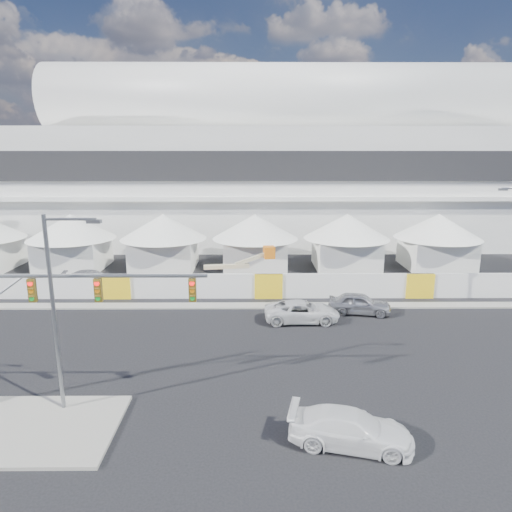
{
  "coord_description": "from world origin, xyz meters",
  "views": [
    {
      "loc": [
        4.75,
        -20.09,
        11.54
      ],
      "look_at": [
        4.97,
        10.0,
        4.5
      ],
      "focal_mm": 32.0,
      "sensor_mm": 36.0,
      "label": 1
    }
  ],
  "objects_px": {
    "sedan_silver": "(360,303)",
    "boom_lift": "(221,279)",
    "streetlight_median": "(58,301)",
    "pickup_near": "(351,429)",
    "lot_car_c": "(92,278)",
    "traffic_mast": "(29,322)",
    "pickup_curb": "(302,311)"
  },
  "relations": [
    {
      "from": "sedan_silver",
      "to": "boom_lift",
      "type": "height_order",
      "value": "boom_lift"
    },
    {
      "from": "streetlight_median",
      "to": "boom_lift",
      "type": "xyz_separation_m",
      "value": [
        5.66,
        18.13,
        -4.23
      ]
    },
    {
      "from": "pickup_near",
      "to": "streetlight_median",
      "type": "bearing_deg",
      "value": 90.61
    },
    {
      "from": "sedan_silver",
      "to": "streetlight_median",
      "type": "bearing_deg",
      "value": 138.94
    },
    {
      "from": "sedan_silver",
      "to": "streetlight_median",
      "type": "relative_size",
      "value": 0.5
    },
    {
      "from": "lot_car_c",
      "to": "traffic_mast",
      "type": "height_order",
      "value": "traffic_mast"
    },
    {
      "from": "pickup_curb",
      "to": "pickup_near",
      "type": "distance_m",
      "value": 13.5
    },
    {
      "from": "pickup_curb",
      "to": "lot_car_c",
      "type": "height_order",
      "value": "pickup_curb"
    },
    {
      "from": "boom_lift",
      "to": "streetlight_median",
      "type": "bearing_deg",
      "value": -115.13
    },
    {
      "from": "pickup_near",
      "to": "sedan_silver",
      "type": "bearing_deg",
      "value": -1.66
    },
    {
      "from": "boom_lift",
      "to": "traffic_mast",
      "type": "bearing_deg",
      "value": -120.11
    },
    {
      "from": "streetlight_median",
      "to": "sedan_silver",
      "type": "bearing_deg",
      "value": 37.75
    },
    {
      "from": "pickup_curb",
      "to": "boom_lift",
      "type": "relative_size",
      "value": 0.71
    },
    {
      "from": "lot_car_c",
      "to": "traffic_mast",
      "type": "bearing_deg",
      "value": -177.74
    },
    {
      "from": "streetlight_median",
      "to": "pickup_curb",
      "type": "bearing_deg",
      "value": 42.9
    },
    {
      "from": "sedan_silver",
      "to": "pickup_near",
      "type": "relative_size",
      "value": 0.9
    },
    {
      "from": "sedan_silver",
      "to": "streetlight_median",
      "type": "distance_m",
      "value": 20.77
    },
    {
      "from": "boom_lift",
      "to": "pickup_curb",
      "type": "bearing_deg",
      "value": -57.72
    },
    {
      "from": "pickup_near",
      "to": "streetlight_median",
      "type": "height_order",
      "value": "streetlight_median"
    },
    {
      "from": "pickup_curb",
      "to": "pickup_near",
      "type": "relative_size",
      "value": 1.04
    },
    {
      "from": "pickup_near",
      "to": "lot_car_c",
      "type": "bearing_deg",
      "value": 51.64
    },
    {
      "from": "pickup_near",
      "to": "boom_lift",
      "type": "bearing_deg",
      "value": 30.17
    },
    {
      "from": "pickup_near",
      "to": "traffic_mast",
      "type": "relative_size",
      "value": 0.46
    },
    {
      "from": "sedan_silver",
      "to": "lot_car_c",
      "type": "height_order",
      "value": "sedan_silver"
    },
    {
      "from": "sedan_silver",
      "to": "traffic_mast",
      "type": "relative_size",
      "value": 0.41
    },
    {
      "from": "pickup_near",
      "to": "pickup_curb",
      "type": "bearing_deg",
      "value": 14.7
    },
    {
      "from": "pickup_curb",
      "to": "boom_lift",
      "type": "height_order",
      "value": "boom_lift"
    },
    {
      "from": "sedan_silver",
      "to": "lot_car_c",
      "type": "xyz_separation_m",
      "value": [
        -21.55,
        6.84,
        -0.05
      ]
    },
    {
      "from": "pickup_curb",
      "to": "lot_car_c",
      "type": "bearing_deg",
      "value": 63.34
    },
    {
      "from": "lot_car_c",
      "to": "boom_lift",
      "type": "xyz_separation_m",
      "value": [
        11.17,
        -1.13,
        0.27
      ]
    },
    {
      "from": "pickup_near",
      "to": "lot_car_c",
      "type": "height_order",
      "value": "pickup_near"
    },
    {
      "from": "lot_car_c",
      "to": "boom_lift",
      "type": "height_order",
      "value": "boom_lift"
    }
  ]
}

